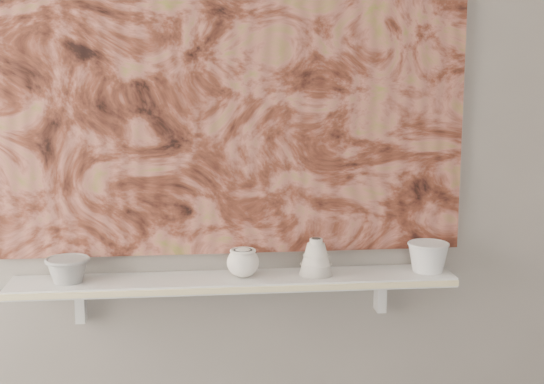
{
  "coord_description": "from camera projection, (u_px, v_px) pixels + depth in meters",
  "views": [
    {
      "loc": [
        -0.13,
        -0.81,
        1.6
      ],
      "look_at": [
        0.12,
        1.49,
        1.2
      ],
      "focal_mm": 50.0,
      "sensor_mm": 36.0,
      "label": 1
    }
  ],
  "objects": [
    {
      "name": "house_motif",
      "position": [
        371.0,
        177.0,
        2.46
      ],
      "size": [
        0.09,
        0.0,
        0.08
      ],
      "primitive_type": "cube",
      "color": "black",
      "rests_on": "painting"
    },
    {
      "name": "bowl_white",
      "position": [
        428.0,
        257.0,
        2.45
      ],
      "size": [
        0.15,
        0.15,
        0.1
      ],
      "primitive_type": null,
      "rotation": [
        0.0,
        0.0,
        0.16
      ],
      "color": "silver",
      "rests_on": "shelf"
    },
    {
      "name": "cup_cream",
      "position": [
        243.0,
        262.0,
        2.39
      ],
      "size": [
        0.13,
        0.13,
        0.09
      ],
      "primitive_type": null,
      "rotation": [
        0.0,
        0.0,
        -0.28
      ],
      "color": "white",
      "rests_on": "shelf"
    },
    {
      "name": "shelf_stripe",
      "position": [
        236.0,
        290.0,
        2.31
      ],
      "size": [
        1.4,
        0.01,
        0.02
      ],
      "primitive_type": "cube",
      "color": "beige",
      "rests_on": "shelf"
    },
    {
      "name": "bracket_left",
      "position": [
        81.0,
        303.0,
        2.42
      ],
      "size": [
        0.03,
        0.06,
        0.12
      ],
      "primitive_type": "cube",
      "color": "silver",
      "rests_on": "wall_back"
    },
    {
      "name": "bell_vessel",
      "position": [
        316.0,
        257.0,
        2.41
      ],
      "size": [
        0.11,
        0.11,
        0.12
      ],
      "primitive_type": null,
      "rotation": [
        0.0,
        0.0,
        0.05
      ],
      "color": "silver",
      "rests_on": "shelf"
    },
    {
      "name": "wall_back",
      "position": [
        232.0,
        142.0,
        2.42
      ],
      "size": [
        3.6,
        0.0,
        3.6
      ],
      "primitive_type": "plane",
      "rotation": [
        1.57,
        0.0,
        0.0
      ],
      "color": "gray",
      "rests_on": "floor"
    },
    {
      "name": "painting",
      "position": [
        231.0,
        82.0,
        2.37
      ],
      "size": [
        1.5,
        0.02,
        1.1
      ],
      "primitive_type": "cube",
      "color": "brown",
      "rests_on": "wall_back"
    },
    {
      "name": "shelf",
      "position": [
        235.0,
        282.0,
        2.4
      ],
      "size": [
        1.4,
        0.18,
        0.03
      ],
      "primitive_type": "cube",
      "color": "silver",
      "rests_on": "wall_back"
    },
    {
      "name": "bowl_grey",
      "position": [
        68.0,
        269.0,
        2.33
      ],
      "size": [
        0.15,
        0.15,
        0.08
      ],
      "primitive_type": null,
      "rotation": [
        0.0,
        0.0,
        0.12
      ],
      "color": "gray",
      "rests_on": "shelf"
    },
    {
      "name": "bracket_right",
      "position": [
        380.0,
        293.0,
        2.52
      ],
      "size": [
        0.03,
        0.06,
        0.12
      ],
      "primitive_type": "cube",
      "color": "silver",
      "rests_on": "wall_back"
    }
  ]
}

